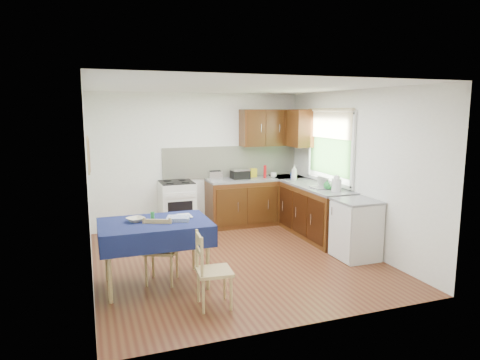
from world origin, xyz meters
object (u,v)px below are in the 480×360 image
object	(u,v)px
dish_rack	(324,187)
kettle	(337,184)
toaster	(215,176)
dining_table	(155,230)
chair_near	(210,268)
chair_far	(160,248)
sandwich_press	(240,174)

from	to	relation	value
dish_rack	kettle	world-z (taller)	kettle
toaster	dish_rack	size ratio (longest dim) A/B	0.61
dining_table	chair_near	distance (m)	0.99
chair_far	sandwich_press	size ratio (longest dim) A/B	2.75
dining_table	dish_rack	bearing A→B (deg)	-3.71
dining_table	dish_rack	size ratio (longest dim) A/B	3.35
chair_far	chair_near	distance (m)	0.94
kettle	sandwich_press	bearing A→B (deg)	120.66
chair_near	kettle	bearing A→B (deg)	-55.47
toaster	dish_rack	bearing A→B (deg)	-52.63
chair_far	kettle	size ratio (longest dim) A/B	3.34
chair_near	toaster	bearing A→B (deg)	-12.95
sandwich_press	kettle	size ratio (longest dim) A/B	1.22
kettle	dining_table	bearing A→B (deg)	-168.16
sandwich_press	dish_rack	xyz separation A→B (m)	(0.98, -1.40, -0.07)
chair_near	dish_rack	distance (m)	3.08
chair_far	chair_near	world-z (taller)	chair_far
chair_near	chair_far	bearing A→B (deg)	30.58
toaster	sandwich_press	bearing A→B (deg)	-5.74
dish_rack	kettle	xyz separation A→B (m)	(0.04, -0.33, 0.10)
chair_near	kettle	xyz separation A→B (m)	(2.52, 1.45, 0.56)
sandwich_press	kettle	distance (m)	2.00
chair_far	sandwich_press	bearing A→B (deg)	-105.64
dining_table	dish_rack	distance (m)	3.11
chair_near	toaster	distance (m)	3.33
chair_near	toaster	xyz separation A→B (m)	(0.99, 3.14, 0.53)
sandwich_press	chair_far	bearing A→B (deg)	-149.29
chair_near	sandwich_press	size ratio (longest dim) A/B	2.66
dining_table	chair_far	bearing A→B (deg)	-5.30
dining_table	sandwich_press	bearing A→B (deg)	28.41
dish_rack	chair_far	bearing A→B (deg)	-165.70
chair_near	toaster	size ratio (longest dim) A/B	3.49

